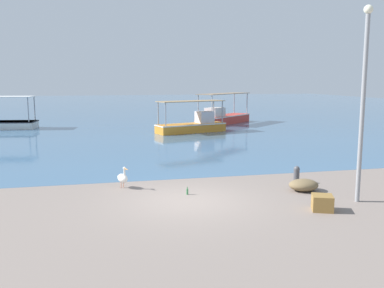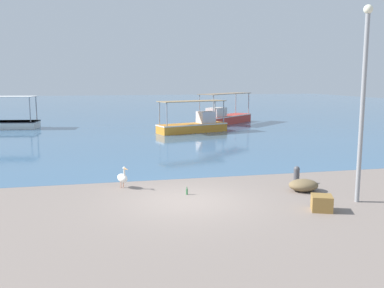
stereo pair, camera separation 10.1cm
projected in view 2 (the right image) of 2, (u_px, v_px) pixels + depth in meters
The scene contains 10 objects.
ground at pixel (186, 201), 13.73m from camera, with size 120.00×120.00×0.00m, color gray.
harbor_water at pixel (116, 107), 60.03m from camera, with size 110.00×90.00×0.00m, color #40668A.
fishing_boat_far_left at pixel (224, 117), 37.14m from camera, with size 5.93×5.50×2.65m.
fishing_boat_outer at pixel (194, 124), 31.39m from camera, with size 5.45×2.94×2.31m.
pelican at pixel (122, 178), 15.30m from camera, with size 0.49×0.77×0.80m.
lamp_post at pixel (363, 95), 13.11m from camera, with size 0.28×0.28×6.07m.
mooring_bollard at pixel (297, 174), 16.02m from camera, with size 0.23×0.23×0.65m.
net_pile at pixel (303, 185), 14.89m from camera, with size 1.04×0.88×0.41m, color brown.
cargo_crate at pixel (322, 203), 12.65m from camera, with size 0.60×0.59×0.46m, color olive.
glass_bottle at pixel (187, 191), 14.45m from camera, with size 0.07×0.07×0.27m.
Camera 2 is at (-2.72, -13.02, 3.86)m, focal length 40.00 mm.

